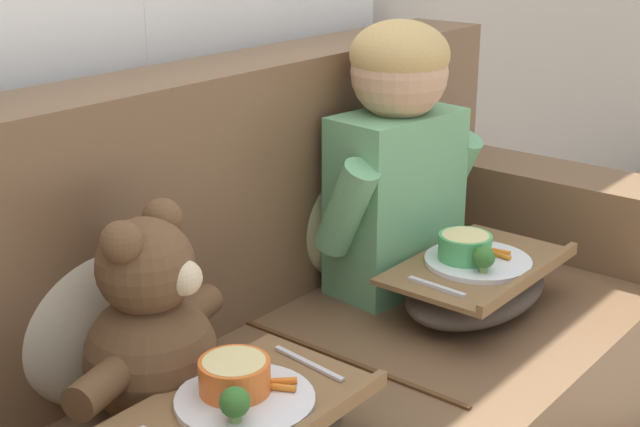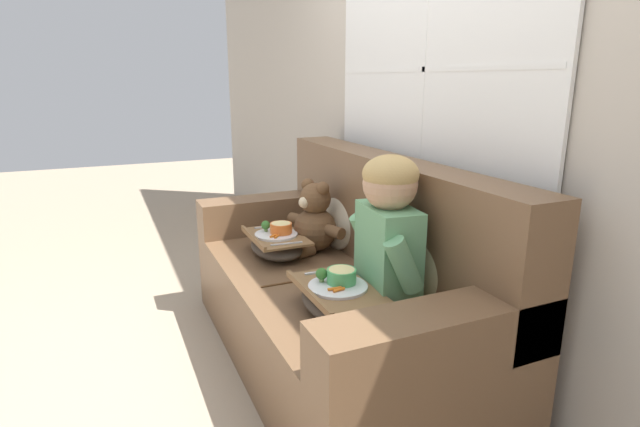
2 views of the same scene
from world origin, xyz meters
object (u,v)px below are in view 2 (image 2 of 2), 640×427
Objects in this scene: lap_tray_child at (338,298)px; couch at (340,293)px; teddy_bear at (314,221)px; lap_tray_teddy at (276,244)px; throw_pillow_behind_child at (419,258)px; throw_pillow_behind_teddy at (341,215)px; child_figure at (388,225)px.

couch is at bearing 152.23° from lap_tray_child.
lap_tray_teddy is at bearing -90.47° from teddy_bear.
lap_tray_child is (0.77, -0.23, -0.10)m from teddy_bear.
teddy_bear reaches higher than lap_tray_child.
teddy_bear is at bearing 89.53° from lap_tray_teddy.
couch reaches higher than lap_tray_teddy.
throw_pillow_behind_child is 0.98× the size of lap_tray_teddy.
lap_tray_child is 0.77m from lap_tray_teddy.
throw_pillow_behind_child is at bearing 89.74° from lap_tray_child.
couch is 0.47m from lap_tray_child.
lap_tray_teddy is at bearing -90.03° from throw_pillow_behind_teddy.
child_figure is 1.43× the size of lap_tray_child.
throw_pillow_behind_child and throw_pillow_behind_teddy have the same top height.
teddy_bear is (-0.77, -0.00, -0.19)m from child_figure.
lap_tray_child and lap_tray_teddy have the same top height.
couch is 0.52m from throw_pillow_behind_child.
lap_tray_child is (-0.00, -0.23, -0.29)m from child_figure.
lap_tray_teddy is at bearing -153.08° from throw_pillow_behind_child.
child_figure reaches higher than lap_tray_child.
throw_pillow_behind_teddy is 0.64× the size of child_figure.
child_figure is 0.86m from lap_tray_teddy.
throw_pillow_behind_child is 0.91× the size of lap_tray_child.
teddy_bear is (0.00, -0.17, -0.02)m from throw_pillow_behind_teddy.
throw_pillow_behind_child is at bearing 0.00° from throw_pillow_behind_teddy.
throw_pillow_behind_child is 0.95× the size of teddy_bear.
lap_tray_teddy is (-0.00, -0.23, -0.10)m from teddy_bear.
throw_pillow_behind_child is 0.88m from lap_tray_teddy.
couch reaches higher than throw_pillow_behind_child.
throw_pillow_behind_child is 0.79m from teddy_bear.
lap_tray_teddy is at bearing -152.37° from couch.
couch is 4.69× the size of lap_tray_teddy.
couch is 3.05× the size of child_figure.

